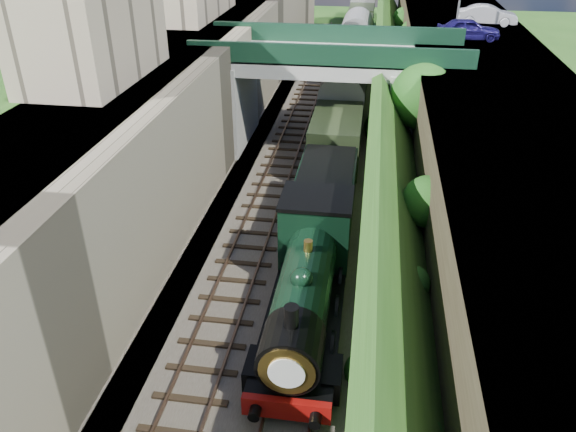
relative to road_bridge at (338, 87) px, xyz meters
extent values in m
cube|color=#473F38|center=(-0.94, -4.00, -3.98)|extent=(10.00, 90.00, 0.20)
cube|color=#756B56|center=(-6.44, -4.00, -0.58)|extent=(1.00, 90.00, 7.00)
cube|color=#262628|center=(-9.94, -4.00, -0.58)|extent=(6.00, 90.00, 7.00)
cube|color=#262628|center=(8.56, -4.00, -0.95)|extent=(8.00, 90.00, 6.25)
cube|color=#1E4714|center=(4.06, -4.00, -1.38)|extent=(4.02, 90.00, 6.36)
sphere|color=#194C14|center=(3.50, -21.48, -2.09)|extent=(2.26, 2.26, 2.26)
sphere|color=#194C14|center=(3.94, -18.04, -1.36)|extent=(1.25, 1.25, 1.25)
sphere|color=#194C14|center=(3.12, -16.10, -2.70)|extent=(1.57, 1.57, 1.57)
sphere|color=#194C14|center=(4.60, -13.94, -0.30)|extent=(2.11, 2.11, 2.11)
sphere|color=#194C14|center=(3.27, -11.00, -2.45)|extent=(1.28, 1.28, 1.28)
sphere|color=#194C14|center=(3.76, -6.68, -1.66)|extent=(1.44, 1.44, 1.44)
sphere|color=#194C14|center=(3.41, -4.25, -2.23)|extent=(1.23, 1.23, 1.23)
sphere|color=#194C14|center=(3.92, -0.52, -1.40)|extent=(1.29, 1.29, 1.29)
sphere|color=#194C14|center=(2.77, 2.27, -3.27)|extent=(2.07, 2.07, 2.07)
sphere|color=#194C14|center=(5.04, 5.09, 0.42)|extent=(2.02, 2.02, 2.02)
sphere|color=#194C14|center=(4.33, 7.50, -0.74)|extent=(1.47, 1.47, 1.47)
sphere|color=#194C14|center=(3.63, 11.22, -1.86)|extent=(2.35, 2.35, 2.35)
sphere|color=#194C14|center=(3.32, 14.92, -2.37)|extent=(1.59, 1.59, 1.59)
sphere|color=#194C14|center=(5.02, 16.00, 0.39)|extent=(1.80, 1.80, 1.80)
sphere|color=#194C14|center=(3.94, 19.36, -1.36)|extent=(1.58, 1.58, 1.58)
sphere|color=#194C14|center=(4.76, 22.71, -0.04)|extent=(1.98, 1.98, 1.98)
sphere|color=#194C14|center=(4.67, 25.20, -0.17)|extent=(2.07, 2.07, 2.07)
cube|color=black|center=(-2.94, -4.00, -3.84)|extent=(2.50, 90.00, 0.07)
cube|color=brown|center=(-3.66, -4.00, -3.75)|extent=(0.08, 90.00, 0.14)
cube|color=brown|center=(-2.23, -4.00, -3.75)|extent=(0.08, 90.00, 0.14)
cube|color=black|center=(0.26, -4.00, -3.84)|extent=(2.50, 90.00, 0.07)
cube|color=brown|center=(-0.46, -4.00, -3.75)|extent=(0.08, 90.00, 0.14)
cube|color=brown|center=(0.97, -4.00, -3.75)|extent=(0.08, 90.00, 0.14)
cube|color=gray|center=(-0.44, 0.00, 1.62)|extent=(16.00, 6.00, 0.90)
cube|color=#143824|center=(-0.44, -2.85, 2.57)|extent=(16.00, 0.30, 1.20)
cube|color=#143824|center=(-0.44, 2.85, 2.57)|extent=(16.00, 0.30, 1.20)
cube|color=gray|center=(-6.44, 0.00, -1.23)|extent=(1.40, 6.40, 5.70)
cube|color=gray|center=(4.26, 0.00, -1.23)|extent=(2.40, 6.40, 5.70)
cube|color=gray|center=(-10.44, -10.00, 4.92)|extent=(4.00, 8.00, 4.00)
cylinder|color=black|center=(4.86, -3.55, -1.88)|extent=(0.30, 0.30, 4.40)
sphere|color=#194C14|center=(4.86, -3.55, 0.72)|extent=(3.60, 3.60, 3.60)
sphere|color=#194C14|center=(5.36, -2.75, 0.12)|extent=(2.40, 2.40, 2.40)
imported|color=navy|center=(7.92, 4.41, 2.85)|extent=(4.12, 2.02, 1.35)
imported|color=#BBBCC1|center=(9.96, 9.87, 2.85)|extent=(4.22, 1.86, 1.35)
cube|color=black|center=(0.26, -18.42, -3.58)|extent=(2.40, 8.40, 0.60)
cube|color=black|center=(0.26, -17.42, -3.03)|extent=(2.70, 10.00, 0.35)
cube|color=maroon|center=(0.26, -22.52, -3.13)|extent=(2.70, 0.25, 0.70)
cylinder|color=black|center=(0.26, -18.22, -1.73)|extent=(1.90, 5.60, 1.90)
cylinder|color=black|center=(0.26, -21.52, -1.73)|extent=(1.96, 1.80, 1.96)
cylinder|color=white|center=(0.26, -22.50, -1.73)|extent=(1.10, 0.05, 1.10)
cylinder|color=black|center=(0.26, -21.52, -0.53)|extent=(0.44, 0.44, 0.90)
sphere|color=black|center=(0.26, -19.22, -0.73)|extent=(0.76, 0.76, 0.76)
cylinder|color=#A57F33|center=(0.26, -17.42, -0.63)|extent=(0.32, 0.32, 0.50)
cube|color=black|center=(0.26, -14.62, -1.58)|extent=(2.75, 2.40, 2.80)
cube|color=black|center=(0.26, -14.62, -0.13)|extent=(2.85, 2.50, 0.15)
cube|color=black|center=(-0.99, -21.02, -3.23)|extent=(0.60, 1.40, 0.90)
cube|color=black|center=(1.51, -21.02, -3.23)|extent=(0.60, 1.40, 0.90)
cube|color=black|center=(0.26, -10.22, -3.63)|extent=(2.30, 6.00, 0.50)
cube|color=black|center=(0.26, -10.22, -3.38)|extent=(2.60, 6.00, 0.50)
cube|color=black|center=(0.26, -10.22, -2.18)|extent=(2.70, 6.00, 2.40)
cube|color=black|center=(0.26, -10.22, -0.93)|extent=(2.50, 5.60, 0.20)
cube|color=black|center=(0.26, 2.38, -3.68)|extent=(2.30, 17.00, 0.40)
cube|color=black|center=(0.26, 2.38, -3.43)|extent=(2.50, 17.00, 0.50)
cube|color=#242F1A|center=(0.26, 2.38, -1.93)|extent=(2.80, 18.00, 2.70)
cube|color=slate|center=(0.26, 2.38, -0.43)|extent=(2.90, 18.00, 0.50)
cube|color=black|center=(0.26, 21.18, -3.68)|extent=(2.30, 17.00, 0.40)
cube|color=black|center=(0.26, 21.18, -3.43)|extent=(2.50, 17.00, 0.50)
cube|color=#242F1A|center=(0.26, 21.18, -1.93)|extent=(2.80, 18.00, 2.70)
cube|color=slate|center=(0.26, 21.18, -0.43)|extent=(2.90, 18.00, 0.50)
cube|color=black|center=(0.26, 39.98, -3.68)|extent=(2.30, 17.00, 0.40)
cube|color=black|center=(0.26, 39.98, -3.43)|extent=(2.50, 17.00, 0.50)
cube|color=#242F1A|center=(0.26, 39.98, -1.93)|extent=(2.80, 18.00, 2.70)
camera|label=1|loc=(2.07, -34.10, 10.11)|focal=35.00mm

